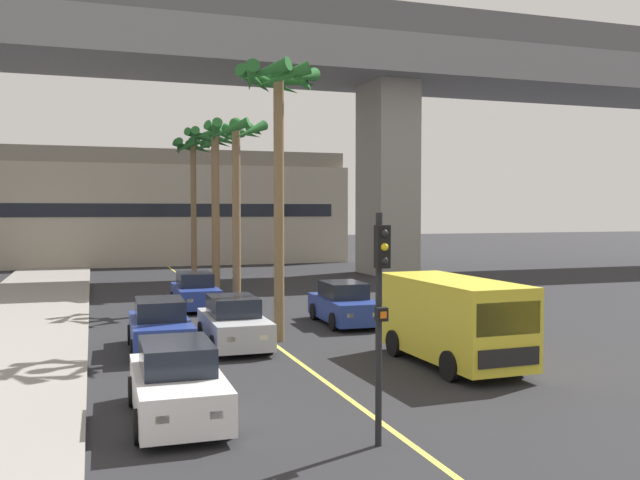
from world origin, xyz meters
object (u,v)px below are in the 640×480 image
(palm_tree_far_median, at_px, (279,111))
(car_queue_front, at_px, (160,327))
(traffic_light_median_near, at_px, (380,296))
(palm_tree_farthest_median, at_px, (215,160))
(car_queue_fourth, at_px, (195,292))
(car_queue_fifth, at_px, (234,324))
(palm_tree_near_median, at_px, (193,166))
(delivery_van, at_px, (452,318))
(palm_tree_mid_median, at_px, (236,158))
(car_queue_second, at_px, (177,384))
(car_queue_third, at_px, (344,305))

(palm_tree_far_median, bearing_deg, car_queue_front, -173.74)
(traffic_light_median_near, relative_size, palm_tree_farthest_median, 0.49)
(car_queue_fourth, height_order, car_queue_fifth, same)
(car_queue_fourth, xyz_separation_m, palm_tree_near_median, (1.61, 11.73, 6.15))
(delivery_van, relative_size, palm_tree_farthest_median, 0.61)
(palm_tree_mid_median, distance_m, palm_tree_farthest_median, 6.36)
(palm_tree_near_median, bearing_deg, palm_tree_mid_median, -88.83)
(palm_tree_near_median, bearing_deg, car_queue_fourth, -97.82)
(traffic_light_median_near, bearing_deg, palm_tree_farthest_median, 86.91)
(car_queue_fifth, xyz_separation_m, palm_tree_near_median, (1.66, 20.43, 6.15))
(car_queue_second, xyz_separation_m, palm_tree_mid_median, (4.43, 15.80, 5.81))
(car_queue_third, relative_size, palm_tree_far_median, 0.46)
(car_queue_fourth, xyz_separation_m, palm_tree_farthest_median, (2.01, 6.51, 6.20))
(car_queue_third, bearing_deg, delivery_van, -86.76)
(car_queue_second, bearing_deg, palm_tree_mid_median, 74.34)
(delivery_van, bearing_deg, traffic_light_median_near, -129.68)
(palm_tree_far_median, bearing_deg, traffic_light_median_near, -94.91)
(palm_tree_mid_median, height_order, palm_tree_farthest_median, palm_tree_farthest_median)
(delivery_van, bearing_deg, car_queue_front, 149.09)
(traffic_light_median_near, bearing_deg, palm_tree_near_median, 88.21)
(car_queue_fifth, bearing_deg, car_queue_fourth, 89.70)
(palm_tree_farthest_median, bearing_deg, car_queue_fifth, -97.70)
(car_queue_second, relative_size, car_queue_fifth, 1.00)
(car_queue_fifth, relative_size, palm_tree_mid_median, 0.50)
(car_queue_fourth, relative_size, palm_tree_far_median, 0.46)
(car_queue_front, distance_m, traffic_light_median_near, 10.46)
(palm_tree_far_median, bearing_deg, car_queue_fourth, 100.65)
(car_queue_front, relative_size, car_queue_fifth, 1.01)
(car_queue_front, bearing_deg, palm_tree_mid_median, 64.90)
(car_queue_second, relative_size, palm_tree_near_median, 0.48)
(car_queue_third, xyz_separation_m, palm_tree_mid_median, (-2.88, 5.88, 5.81))
(palm_tree_near_median, bearing_deg, car_queue_front, -100.81)
(delivery_van, height_order, palm_tree_farthest_median, palm_tree_farthest_median)
(car_queue_front, xyz_separation_m, palm_tree_near_median, (3.89, 20.36, 6.15))
(palm_tree_mid_median, bearing_deg, delivery_van, -76.03)
(car_queue_front, bearing_deg, car_queue_second, -92.52)
(palm_tree_far_median, distance_m, palm_tree_farthest_median, 14.74)
(traffic_light_median_near, distance_m, palm_tree_farthest_median, 25.37)
(car_queue_fifth, distance_m, palm_tree_near_median, 21.40)
(car_queue_front, bearing_deg, palm_tree_near_median, 79.19)
(palm_tree_mid_median, xyz_separation_m, palm_tree_farthest_median, (0.17, 6.34, 0.39))
(car_queue_second, height_order, car_queue_fourth, same)
(car_queue_fourth, relative_size, palm_tree_near_median, 0.48)
(palm_tree_far_median, height_order, palm_tree_farthest_median, palm_tree_far_median)
(car_queue_fifth, bearing_deg, car_queue_front, 178.28)
(traffic_light_median_near, relative_size, palm_tree_mid_median, 0.51)
(car_queue_front, bearing_deg, car_queue_fifth, -1.72)
(car_queue_fourth, relative_size, palm_tree_mid_median, 0.50)
(palm_tree_near_median, xyz_separation_m, palm_tree_mid_median, (0.24, -11.56, -0.34))
(palm_tree_mid_median, bearing_deg, car_queue_fifth, -102.04)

